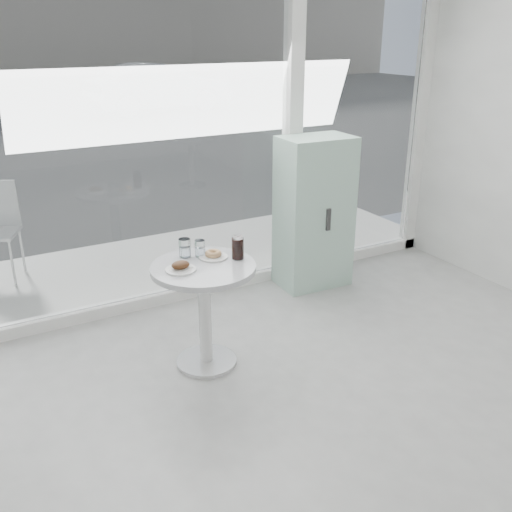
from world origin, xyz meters
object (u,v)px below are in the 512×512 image
plate_donut (213,255)px  car_silver (158,88)px  cola_glass (238,248)px  water_tumbler_a (185,249)px  mint_cabinet (314,213)px  main_table (204,295)px  plate_fritter (181,267)px  water_tumbler_b (200,249)px

plate_donut → car_silver: bearing=71.6°
cola_glass → water_tumbler_a: bearing=145.9°
mint_cabinet → plate_donut: 1.53m
main_table → plate_fritter: (-0.16, -0.01, 0.25)m
main_table → mint_cabinet: size_ratio=0.55×
main_table → water_tumbler_b: (0.05, 0.17, 0.27)m
main_table → car_silver: car_silver is taller
mint_cabinet → car_silver: bearing=79.2°
mint_cabinet → water_tumbler_b: mint_cabinet is taller
main_table → plate_donut: size_ratio=3.83×
mint_cabinet → plate_fritter: bearing=-150.7°
plate_donut → cola_glass: size_ratio=1.24×
plate_donut → cola_glass: (0.14, -0.10, 0.06)m
mint_cabinet → plate_fritter: size_ratio=6.78×
water_tumbler_b → mint_cabinet: bearing=24.3°
car_silver → water_tumbler_a: (-4.44, -12.73, 0.15)m
car_silver → plate_donut: bearing=154.6°
plate_donut → water_tumbler_b: water_tumbler_b is taller
mint_cabinet → plate_fritter: (-1.63, -0.81, 0.10)m
car_silver → water_tumbler_a: size_ratio=30.97×
main_table → mint_cabinet: mint_cabinet is taller
mint_cabinet → car_silver: size_ratio=0.34×
main_table → mint_cabinet: 1.68m
water_tumbler_b → plate_fritter: bearing=-140.8°
water_tumbler_b → main_table: bearing=-107.5°
plate_fritter → water_tumbler_a: water_tumbler_a is taller
water_tumbler_a → cola_glass: cola_glass is taller
cola_glass → car_silver: bearing=72.3°
plate_fritter → mint_cabinet: bearing=26.5°
main_table → plate_fritter: size_ratio=3.75×
water_tumbler_a → water_tumbler_b: water_tumbler_a is taller
main_table → water_tumbler_b: size_ratio=6.55×
mint_cabinet → cola_glass: (-1.21, -0.81, 0.15)m
plate_donut → water_tumbler_b: (-0.07, 0.08, 0.03)m
mint_cabinet → water_tumbler_a: bearing=-155.6°
car_silver → plate_donut: car_silver is taller
plate_fritter → main_table: bearing=2.5°
main_table → cola_glass: cola_glass is taller
plate_fritter → water_tumbler_b: bearing=39.2°
main_table → water_tumbler_b: 0.32m
plate_donut → water_tumbler_a: 0.21m
mint_cabinet → cola_glass: 1.46m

